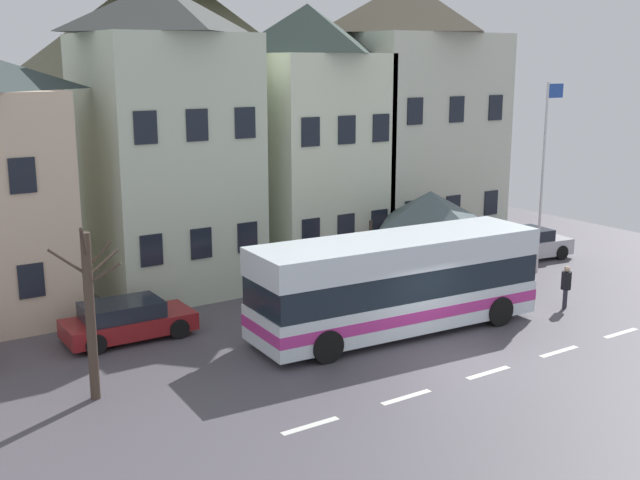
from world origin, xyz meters
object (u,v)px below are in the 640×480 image
(flagpole, at_px, (544,165))
(pedestrian_01, at_px, (566,283))
(townhouse_01, at_px, (165,141))
(public_bench, at_px, (353,270))
(townhouse_02, at_px, (308,139))
(parked_car_03, at_px, (458,262))
(pedestrian_00, at_px, (516,259))
(parked_car_01, at_px, (127,320))
(townhouse_03, at_px, (405,117))
(hilltop_castle, at_px, (168,78))
(pedestrian_02, at_px, (469,265))
(parked_car_00, at_px, (524,244))
(transit_bus, at_px, (397,284))
(bus_shelter, at_px, (430,208))
(bare_tree_00, at_px, (90,312))

(flagpole, bearing_deg, pedestrian_01, -128.27)
(townhouse_01, relative_size, public_bench, 6.75)
(pedestrian_01, bearing_deg, townhouse_02, 112.60)
(parked_car_03, distance_m, pedestrian_00, 2.28)
(townhouse_02, relative_size, parked_car_01, 2.68)
(townhouse_01, distance_m, townhouse_03, 12.07)
(townhouse_01, relative_size, hilltop_castle, 0.29)
(parked_car_01, height_order, public_bench, parked_car_01)
(hilltop_castle, bearing_deg, townhouse_01, -113.50)
(townhouse_01, xyz_separation_m, townhouse_03, (12.06, 0.52, 0.38))
(pedestrian_00, distance_m, public_bench, 6.55)
(pedestrian_01, xyz_separation_m, pedestrian_02, (-0.92, 3.88, -0.05))
(parked_car_00, bearing_deg, public_bench, 178.72)
(townhouse_02, height_order, pedestrian_02, townhouse_02)
(hilltop_castle, distance_m, pedestrian_01, 29.21)
(hilltop_castle, distance_m, pedestrian_02, 25.39)
(townhouse_03, height_order, transit_bus, townhouse_03)
(townhouse_02, bearing_deg, parked_car_01, -154.59)
(townhouse_01, bearing_deg, pedestrian_02, -33.82)
(townhouse_03, distance_m, pedestrian_02, 9.04)
(townhouse_01, distance_m, transit_bus, 10.61)
(townhouse_03, relative_size, parked_car_03, 2.99)
(bus_shelter, xyz_separation_m, pedestrian_00, (3.07, -1.77, -2.12))
(bare_tree_00, bearing_deg, pedestrian_02, 8.18)
(bare_tree_00, bearing_deg, pedestrian_01, -5.78)
(bus_shelter, distance_m, pedestrian_02, 2.70)
(pedestrian_01, relative_size, bare_tree_00, 0.32)
(bus_shelter, xyz_separation_m, pedestrian_01, (1.76, -5.31, -2.09))
(hilltop_castle, xyz_separation_m, parked_car_01, (-11.32, -22.72, -6.98))
(public_bench, distance_m, bare_tree_00, 13.48)
(parked_car_03, distance_m, pedestrian_01, 5.10)
(parked_car_03, relative_size, public_bench, 2.41)
(hilltop_castle, relative_size, bare_tree_00, 8.18)
(transit_bus, relative_size, bus_shelter, 2.72)
(parked_car_01, distance_m, bare_tree_00, 4.88)
(townhouse_03, bearing_deg, townhouse_02, -173.78)
(townhouse_03, xyz_separation_m, public_bench, (-5.68, -3.81, -5.60))
(townhouse_03, bearing_deg, townhouse_01, -177.53)
(transit_bus, xyz_separation_m, parked_car_01, (-7.53, 4.15, -0.97))
(townhouse_02, distance_m, public_bench, 5.89)
(parked_car_03, xyz_separation_m, flagpole, (3.48, -1.12, 3.83))
(bus_shelter, distance_m, flagpole, 5.27)
(hilltop_castle, bearing_deg, public_bench, -93.84)
(townhouse_02, xyz_separation_m, public_bench, (0.07, -3.19, -4.96))
(townhouse_02, height_order, bus_shelter, townhouse_02)
(hilltop_castle, bearing_deg, parked_car_00, -72.57)
(townhouse_02, distance_m, parked_car_03, 8.05)
(townhouse_01, xyz_separation_m, bus_shelter, (8.82, -5.04, -2.68))
(parked_car_01, height_order, bare_tree_00, bare_tree_00)
(townhouse_02, height_order, pedestrian_01, townhouse_02)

